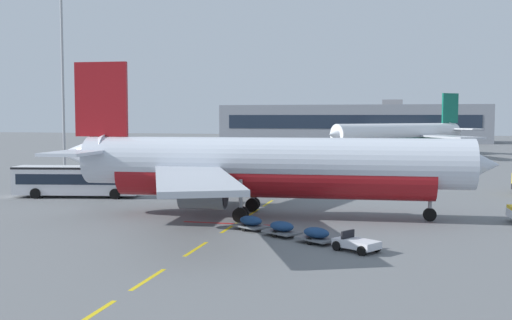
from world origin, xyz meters
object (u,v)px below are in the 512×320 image
Objects in this scene: airliner_mid_left at (401,135)px; apron_shuttle_bus at (77,179)px; apron_light_mast_near at (62,48)px; airliner_foreground at (265,166)px; baggage_train at (299,231)px.

apron_shuttle_bus is (-30.12, -71.14, -2.34)m from airliner_mid_left.
airliner_mid_left is 67.07m from apron_light_mast_near.
airliner_mid_left is at bearing 45.36° from apron_light_mast_near.
airliner_foreground is 1.15× the size of airliner_mid_left.
apron_light_mast_near is (-16.07, 24.37, 15.66)m from apron_shuttle_bus.
airliner_mid_left is at bearing 86.20° from baggage_train.
apron_light_mast_near is at bearing 123.40° from apron_shuttle_bus.
apron_light_mast_near is (-46.19, -46.77, 13.33)m from airliner_mid_left.
airliner_mid_left is 1.07× the size of apron_light_mast_near.
apron_light_mast_near is at bearing 139.22° from airliner_foreground.
airliner_foreground is 21.56m from apron_shuttle_bus.
airliner_mid_left reaches higher than airliner_foreground.
apron_light_mast_near is at bearing 135.64° from baggage_train.
apron_light_mast_near is (-40.45, 39.56, 16.88)m from baggage_train.
baggage_train is 59.04m from apron_light_mast_near.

